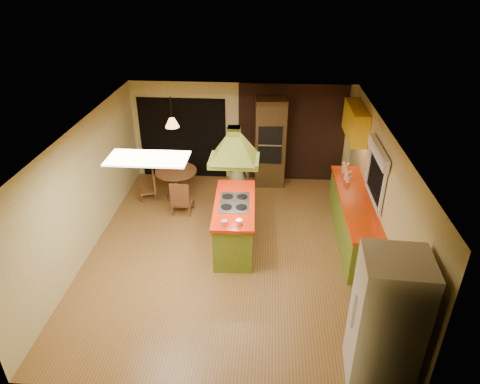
# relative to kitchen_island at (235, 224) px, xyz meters

# --- Properties ---
(ground) EXTENTS (6.50, 6.50, 0.00)m
(ground) POSITION_rel_kitchen_island_xyz_m (-0.07, -0.20, -0.49)
(ground) COLOR olive
(ground) RESTS_ON ground
(room_walls) EXTENTS (5.50, 6.50, 6.50)m
(room_walls) POSITION_rel_kitchen_island_xyz_m (-0.07, -0.20, 0.76)
(room_walls) COLOR beige
(room_walls) RESTS_ON ground
(ceiling_plane) EXTENTS (6.50, 6.50, 0.00)m
(ceiling_plane) POSITION_rel_kitchen_island_xyz_m (-0.07, -0.20, 2.01)
(ceiling_plane) COLOR silver
(ceiling_plane) RESTS_ON room_walls
(brick_panel) EXTENTS (2.64, 0.03, 2.50)m
(brick_panel) POSITION_rel_kitchen_island_xyz_m (1.18, 3.03, 0.76)
(brick_panel) COLOR #381E14
(brick_panel) RESTS_ON ground
(nook_opening) EXTENTS (2.20, 0.03, 2.10)m
(nook_opening) POSITION_rel_kitchen_island_xyz_m (-1.57, 3.03, 0.56)
(nook_opening) COLOR black
(nook_opening) RESTS_ON ground
(right_counter) EXTENTS (0.62, 3.05, 0.92)m
(right_counter) POSITION_rel_kitchen_island_xyz_m (2.38, 0.40, -0.03)
(right_counter) COLOR olive
(right_counter) RESTS_ON ground
(upper_cabinets) EXTENTS (0.34, 1.40, 0.70)m
(upper_cabinets) POSITION_rel_kitchen_island_xyz_m (2.50, 2.00, 1.46)
(upper_cabinets) COLOR yellow
(upper_cabinets) RESTS_ON room_walls
(window_right) EXTENTS (0.12, 1.35, 1.06)m
(window_right) POSITION_rel_kitchen_island_xyz_m (2.63, 0.20, 1.28)
(window_right) COLOR black
(window_right) RESTS_ON room_walls
(fluor_panel) EXTENTS (1.20, 0.60, 0.03)m
(fluor_panel) POSITION_rel_kitchen_island_xyz_m (-1.17, -1.40, 2.00)
(fluor_panel) COLOR white
(fluor_panel) RESTS_ON ceiling_plane
(kitchen_island) EXTENTS (0.85, 1.96, 0.98)m
(kitchen_island) POSITION_rel_kitchen_island_xyz_m (0.00, 0.00, 0.00)
(kitchen_island) COLOR olive
(kitchen_island) RESTS_ON ground
(range_hood) EXTENTS (0.91, 0.66, 0.78)m
(range_hood) POSITION_rel_kitchen_island_xyz_m (-0.00, -0.00, 1.77)
(range_hood) COLOR olive
(range_hood) RESTS_ON ceiling_plane
(man) EXTENTS (0.71, 0.57, 1.69)m
(man) POSITION_rel_kitchen_island_xyz_m (-0.05, 1.32, 0.36)
(man) COLOR brown
(man) RESTS_ON ground
(refrigerator) EXTENTS (0.87, 0.83, 2.00)m
(refrigerator) POSITION_rel_kitchen_island_xyz_m (2.20, -2.95, 0.51)
(refrigerator) COLOR silver
(refrigerator) RESTS_ON ground
(wall_oven) EXTENTS (0.77, 0.64, 2.22)m
(wall_oven) POSITION_rel_kitchen_island_xyz_m (0.65, 2.75, 0.62)
(wall_oven) COLOR #4E3719
(wall_oven) RESTS_ON ground
(dining_table) EXTENTS (0.97, 0.97, 0.73)m
(dining_table) POSITION_rel_kitchen_island_xyz_m (-1.53, 1.82, 0.02)
(dining_table) COLOR brown
(dining_table) RESTS_ON ground
(chair_left) EXTENTS (0.47, 0.47, 0.68)m
(chair_left) POSITION_rel_kitchen_island_xyz_m (-2.23, 1.72, -0.15)
(chair_left) COLOR brown
(chair_left) RESTS_ON ground
(chair_near) EXTENTS (0.47, 0.47, 0.82)m
(chair_near) POSITION_rel_kitchen_island_xyz_m (-1.28, 1.17, -0.08)
(chair_near) COLOR brown
(chair_near) RESTS_ON ground
(pendant_lamp) EXTENTS (0.35, 0.35, 0.20)m
(pendant_lamp) POSITION_rel_kitchen_island_xyz_m (-1.53, 1.82, 1.41)
(pendant_lamp) COLOR #FF9E3F
(pendant_lamp) RESTS_ON ceiling_plane
(canister_large) EXTENTS (0.17, 0.17, 0.22)m
(canister_large) POSITION_rel_kitchen_island_xyz_m (2.33, 1.61, 0.54)
(canister_large) COLOR beige
(canister_large) RESTS_ON right_counter
(canister_medium) EXTENTS (0.17, 0.17, 0.21)m
(canister_medium) POSITION_rel_kitchen_island_xyz_m (2.33, 1.24, 0.53)
(canister_medium) COLOR #FFECCD
(canister_medium) RESTS_ON right_counter
(canister_small) EXTENTS (0.12, 0.12, 0.15)m
(canister_small) POSITION_rel_kitchen_island_xyz_m (2.33, 1.12, 0.50)
(canister_small) COLOR #FFE5CD
(canister_small) RESTS_ON right_counter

